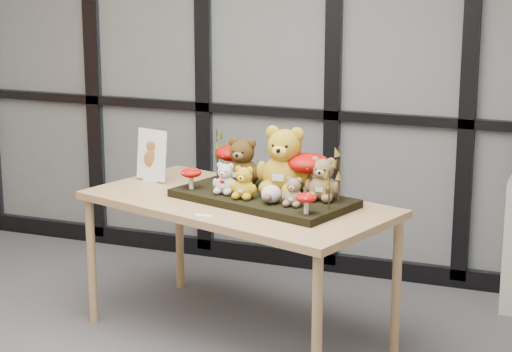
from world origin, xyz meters
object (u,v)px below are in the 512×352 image
at_px(bear_brown_medium, 242,160).
at_px(bear_beige_small, 294,190).
at_px(mushroom_front_left, 191,177).
at_px(plush_cream_hedgehog, 271,193).
at_px(display_table, 238,212).
at_px(sign_holder, 152,158).
at_px(bear_tan_back, 323,176).
at_px(bear_small_yellow, 244,181).
at_px(mushroom_back_left, 233,161).
at_px(diorama_tray, 263,198).
at_px(bear_white_bow, 225,177).
at_px(bear_pooh_yellow, 285,157).
at_px(mushroom_back_right, 308,172).
at_px(mushroom_front_right, 306,202).

height_order(bear_brown_medium, bear_beige_small, bear_brown_medium).
bearing_deg(bear_brown_medium, mushroom_front_left, -130.74).
distance_m(bear_beige_small, plush_cream_hedgehog, 0.13).
xyz_separation_m(display_table, sign_holder, (-0.62, 0.22, 0.21)).
xyz_separation_m(bear_tan_back, bear_small_yellow, (-0.39, -0.12, -0.03)).
height_order(bear_brown_medium, mushroom_back_left, bear_brown_medium).
bearing_deg(diorama_tray, mushroom_back_left, 155.40).
height_order(display_table, bear_tan_back, bear_tan_back).
height_order(bear_small_yellow, mushroom_back_left, mushroom_back_left).
bearing_deg(mushroom_back_left, bear_small_yellow, -59.04).
relative_size(diorama_tray, mushroom_front_left, 7.55).
bearing_deg(plush_cream_hedgehog, display_table, 170.04).
relative_size(bear_white_bow, mushroom_front_left, 1.46).
height_order(bear_pooh_yellow, bear_brown_medium, bear_pooh_yellow).
relative_size(display_table, plush_cream_hedgehog, 17.58).
bearing_deg(mushroom_front_left, bear_white_bow, -6.51).
bearing_deg(mushroom_back_left, bear_brown_medium, -49.18).
xyz_separation_m(display_table, mushroom_back_left, (-0.14, 0.27, 0.22)).
height_order(display_table, bear_beige_small, bear_beige_small).
bearing_deg(bear_beige_small, mushroom_back_left, 158.66).
xyz_separation_m(mushroom_back_left, mushroom_back_right, (0.51, -0.19, 0.02)).
bearing_deg(bear_small_yellow, diorama_tray, 75.06).
bearing_deg(bear_beige_small, display_table, 177.67).
height_order(mushroom_back_left, mushroom_back_right, mushroom_back_right).
bearing_deg(display_table, bear_pooh_yellow, 38.19).
distance_m(bear_brown_medium, plush_cream_hedgehog, 0.39).
height_order(bear_small_yellow, plush_cream_hedgehog, bear_small_yellow).
distance_m(display_table, bear_white_bow, 0.21).
bearing_deg(diorama_tray, bear_tan_back, 20.24).
xyz_separation_m(display_table, bear_white_bow, (-0.06, -0.03, 0.20)).
distance_m(display_table, mushroom_back_right, 0.44).
bearing_deg(bear_tan_back, mushroom_back_right, 169.68).
height_order(bear_pooh_yellow, mushroom_front_right, bear_pooh_yellow).
xyz_separation_m(bear_small_yellow, bear_white_bow, (-0.13, 0.06, -0.00)).
distance_m(bear_brown_medium, mushroom_front_left, 0.29).
distance_m(display_table, mushroom_back_left, 0.38).
xyz_separation_m(diorama_tray, plush_cream_hedgehog, (0.10, -0.14, 0.07)).
bearing_deg(display_table, mushroom_back_right, 31.02).
distance_m(bear_brown_medium, bear_small_yellow, 0.26).
relative_size(bear_white_bow, sign_holder, 0.61).
height_order(mushroom_back_right, mushroom_front_left, mushroom_back_right).
bearing_deg(bear_white_bow, bear_beige_small, 3.74).
bearing_deg(mushroom_back_left, diorama_tray, -41.99).
xyz_separation_m(display_table, bear_beige_small, (0.36, -0.13, 0.19)).
distance_m(diorama_tray, bear_pooh_yellow, 0.25).
relative_size(display_table, mushroom_front_left, 14.49).
distance_m(bear_tan_back, mushroom_front_left, 0.73).
xyz_separation_m(bear_brown_medium, mushroom_front_left, (-0.24, -0.15, -0.09)).
xyz_separation_m(bear_brown_medium, plush_cream_hedgehog, (0.27, -0.27, -0.10)).
xyz_separation_m(plush_cream_hedgehog, mushroom_front_left, (-0.51, 0.12, 0.01)).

